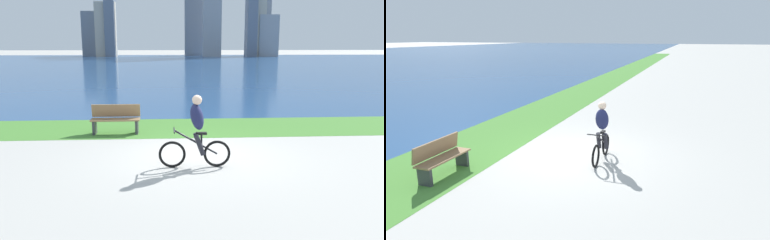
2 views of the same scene
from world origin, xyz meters
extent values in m
plane|color=#B2AFA8|center=(0.00, 0.00, 0.00)|extent=(300.00, 300.00, 0.00)
cube|color=#478433|center=(0.00, 3.31, 0.00)|extent=(120.00, 2.94, 0.01)
torus|color=black|center=(-0.64, -0.81, 0.31)|extent=(0.61, 0.06, 0.61)
torus|color=black|center=(0.37, -0.81, 0.31)|extent=(0.61, 0.06, 0.61)
cylinder|color=black|center=(-0.11, -0.81, 0.59)|extent=(0.99, 0.04, 0.60)
cylinder|color=black|center=(0.02, -0.81, 0.54)|extent=(0.04, 0.04, 0.46)
cube|color=black|center=(0.02, -0.81, 0.78)|extent=(0.24, 0.10, 0.05)
cylinder|color=black|center=(-0.59, -0.81, 0.86)|extent=(0.03, 0.52, 0.03)
ellipsoid|color=#1E234C|center=(-0.09, -0.81, 1.16)|extent=(0.40, 0.36, 0.65)
sphere|color=beige|center=(-0.09, -0.81, 1.54)|extent=(0.22, 0.22, 0.22)
cylinder|color=#26262D|center=(-0.03, -0.91, 0.54)|extent=(0.27, 0.11, 0.49)
cylinder|color=#26262D|center=(-0.03, -0.71, 0.54)|extent=(0.27, 0.11, 0.49)
cube|color=olive|center=(-2.36, 2.56, 0.45)|extent=(1.50, 0.45, 0.04)
cube|color=olive|center=(-2.36, 2.76, 0.70)|extent=(1.50, 0.11, 0.40)
cube|color=#38383D|center=(-1.71, 2.56, 0.23)|extent=(0.08, 0.37, 0.45)
cube|color=#38383D|center=(-3.01, 2.56, 0.23)|extent=(0.08, 0.37, 0.45)
camera|label=1|loc=(-0.70, -9.00, 2.76)|focal=35.31mm
camera|label=2|loc=(-8.45, -3.09, 3.34)|focal=30.94mm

